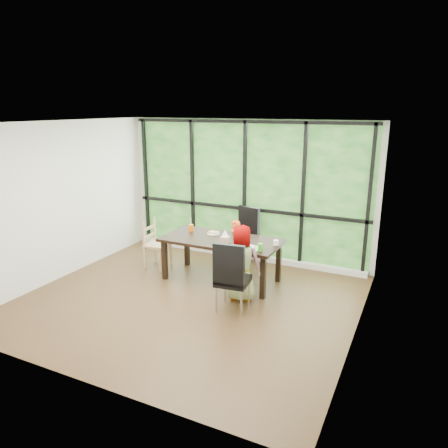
% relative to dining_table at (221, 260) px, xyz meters
% --- Properties ---
extents(ground, '(5.00, 5.00, 0.00)m').
position_rel_dining_table_xyz_m(ground, '(-0.11, -0.94, -0.38)').
color(ground, black).
rests_on(ground, ground).
extents(back_wall, '(5.00, 0.00, 5.00)m').
position_rel_dining_table_xyz_m(back_wall, '(-0.11, 1.31, 0.98)').
color(back_wall, silver).
rests_on(back_wall, ground).
extents(foliage_backdrop, '(4.80, 0.02, 2.65)m').
position_rel_dining_table_xyz_m(foliage_backdrop, '(-0.11, 1.29, 0.98)').
color(foliage_backdrop, '#154715').
rests_on(foliage_backdrop, back_wall).
extents(window_mullions, '(4.80, 0.06, 2.65)m').
position_rel_dining_table_xyz_m(window_mullions, '(-0.11, 1.25, 0.98)').
color(window_mullions, black).
rests_on(window_mullions, back_wall).
extents(window_sill, '(4.80, 0.12, 0.10)m').
position_rel_dining_table_xyz_m(window_sill, '(-0.11, 1.21, -0.33)').
color(window_sill, silver).
rests_on(window_sill, ground).
extents(dining_table, '(2.05, 1.03, 0.75)m').
position_rel_dining_table_xyz_m(dining_table, '(0.00, 0.00, 0.00)').
color(dining_table, black).
rests_on(dining_table, ground).
extents(chair_window_leather, '(0.56, 0.56, 1.08)m').
position_rel_dining_table_xyz_m(chair_window_leather, '(0.00, 0.92, 0.17)').
color(chair_window_leather, black).
rests_on(chair_window_leather, ground).
extents(chair_interior_leather, '(0.51, 0.51, 1.08)m').
position_rel_dining_table_xyz_m(chair_interior_leather, '(0.64, -0.93, 0.17)').
color(chair_interior_leather, black).
rests_on(chair_interior_leather, ground).
extents(chair_end_beech, '(0.41, 0.43, 0.90)m').
position_rel_dining_table_xyz_m(chair_end_beech, '(-1.33, 0.03, 0.08)').
color(chair_end_beech, '#A28153').
rests_on(chair_end_beech, ground).
extents(child_toddler, '(0.40, 0.34, 0.93)m').
position_rel_dining_table_xyz_m(child_toddler, '(0.00, 0.58, 0.09)').
color(child_toddler, '#ED491A').
rests_on(child_toddler, ground).
extents(child_older, '(0.66, 0.51, 1.20)m').
position_rel_dining_table_xyz_m(child_older, '(0.60, -0.54, 0.22)').
color(child_older, gray).
rests_on(child_older, ground).
extents(placemat, '(0.42, 0.31, 0.01)m').
position_rel_dining_table_xyz_m(placemat, '(0.57, -0.24, 0.38)').
color(placemat, tan).
rests_on(placemat, dining_table).
extents(plate_far, '(0.22, 0.22, 0.01)m').
position_rel_dining_table_xyz_m(plate_far, '(-0.25, 0.20, 0.38)').
color(plate_far, white).
rests_on(plate_far, dining_table).
extents(plate_near, '(0.24, 0.24, 0.02)m').
position_rel_dining_table_xyz_m(plate_near, '(0.56, -0.23, 0.38)').
color(plate_near, white).
rests_on(plate_near, dining_table).
extents(orange_cup, '(0.08, 0.08, 0.12)m').
position_rel_dining_table_xyz_m(orange_cup, '(-0.69, 0.18, 0.44)').
color(orange_cup, '#F76200').
rests_on(orange_cup, dining_table).
extents(green_cup, '(0.08, 0.08, 0.12)m').
position_rel_dining_table_xyz_m(green_cup, '(0.82, -0.30, 0.44)').
color(green_cup, green).
rests_on(green_cup, dining_table).
extents(white_mug, '(0.08, 0.08, 0.09)m').
position_rel_dining_table_xyz_m(white_mug, '(0.95, 0.07, 0.42)').
color(white_mug, white).
rests_on(white_mug, dining_table).
extents(tissue_box, '(0.13, 0.13, 0.11)m').
position_rel_dining_table_xyz_m(tissue_box, '(0.15, -0.17, 0.43)').
color(tissue_box, tan).
rests_on(tissue_box, dining_table).
extents(crepe_rolls_far, '(0.20, 0.12, 0.04)m').
position_rel_dining_table_xyz_m(crepe_rolls_far, '(-0.25, 0.20, 0.41)').
color(crepe_rolls_far, tan).
rests_on(crepe_rolls_far, plate_far).
extents(crepe_rolls_near, '(0.10, 0.12, 0.04)m').
position_rel_dining_table_xyz_m(crepe_rolls_near, '(0.56, -0.23, 0.41)').
color(crepe_rolls_near, tan).
rests_on(crepe_rolls_near, plate_near).
extents(straw_white, '(0.01, 0.04, 0.20)m').
position_rel_dining_table_xyz_m(straw_white, '(-0.69, 0.18, 0.54)').
color(straw_white, white).
rests_on(straw_white, orange_cup).
extents(straw_pink, '(0.01, 0.04, 0.20)m').
position_rel_dining_table_xyz_m(straw_pink, '(0.82, -0.30, 0.54)').
color(straw_pink, pink).
rests_on(straw_pink, green_cup).
extents(tissue, '(0.12, 0.12, 0.11)m').
position_rel_dining_table_xyz_m(tissue, '(0.15, -0.17, 0.54)').
color(tissue, white).
rests_on(tissue, tissue_box).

